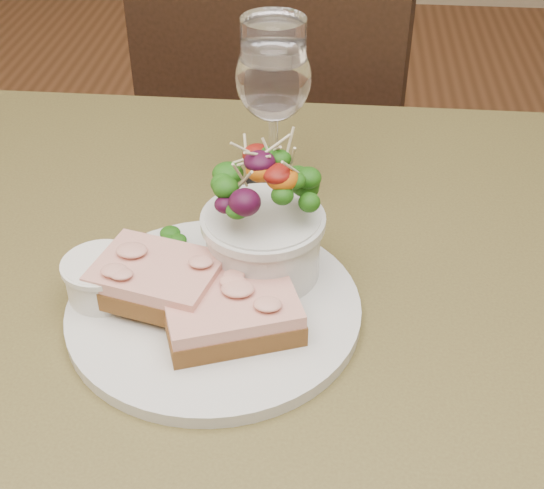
# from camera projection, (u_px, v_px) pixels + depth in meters

# --- Properties ---
(cafe_table) EXTENTS (0.80, 0.80, 0.75)m
(cafe_table) POSITION_uv_depth(u_px,v_px,m) (258.00, 380.00, 0.74)
(cafe_table) COLOR #4A3E20
(cafe_table) RESTS_ON ground
(chair_far) EXTENTS (0.51, 0.51, 0.90)m
(chair_far) POSITION_uv_depth(u_px,v_px,m) (293.00, 243.00, 1.51)
(chair_far) COLOR black
(chair_far) RESTS_ON ground
(dinner_plate) EXTENTS (0.25, 0.25, 0.01)m
(dinner_plate) POSITION_uv_depth(u_px,v_px,m) (214.00, 309.00, 0.66)
(dinner_plate) COLOR silver
(dinner_plate) RESTS_ON cafe_table
(sandwich_front) EXTENTS (0.13, 0.11, 0.03)m
(sandwich_front) POSITION_uv_depth(u_px,v_px,m) (231.00, 311.00, 0.62)
(sandwich_front) COLOR #522B16
(sandwich_front) RESTS_ON dinner_plate
(sandwich_back) EXTENTS (0.12, 0.10, 0.03)m
(sandwich_back) POSITION_uv_depth(u_px,v_px,m) (157.00, 279.00, 0.64)
(sandwich_back) COLOR #522B16
(sandwich_back) RESTS_ON dinner_plate
(ramekin) EXTENTS (0.06, 0.06, 0.04)m
(ramekin) POSITION_uv_depth(u_px,v_px,m) (102.00, 277.00, 0.65)
(ramekin) COLOR silver
(ramekin) RESTS_ON dinner_plate
(salad_bowl) EXTENTS (0.10, 0.10, 0.13)m
(salad_bowl) POSITION_uv_depth(u_px,v_px,m) (263.00, 217.00, 0.66)
(salad_bowl) COLOR silver
(salad_bowl) RESTS_ON dinner_plate
(garnish) EXTENTS (0.05, 0.04, 0.02)m
(garnish) POSITION_uv_depth(u_px,v_px,m) (154.00, 243.00, 0.71)
(garnish) COLOR #103509
(garnish) RESTS_ON dinner_plate
(wine_glass) EXTENTS (0.08, 0.08, 0.18)m
(wine_glass) POSITION_uv_depth(u_px,v_px,m) (273.00, 83.00, 0.75)
(wine_glass) COLOR white
(wine_glass) RESTS_ON cafe_table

